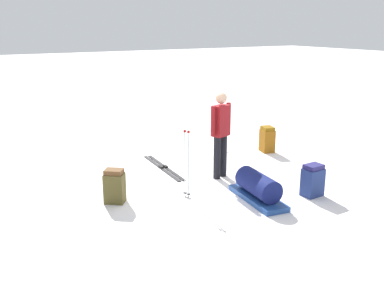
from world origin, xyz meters
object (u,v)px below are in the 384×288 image
at_px(backpack_large_dark, 267,139).
at_px(ski_poles_planted_near, 187,160).
at_px(backpack_bright, 313,181).
at_px(thermos_bottle, 223,145).
at_px(skier_standing, 221,131).
at_px(backpack_small_spare, 115,186).
at_px(gear_sled, 258,188).
at_px(ski_pair_near, 163,168).

height_order(backpack_large_dark, ski_poles_planted_near, ski_poles_planted_near).
xyz_separation_m(backpack_large_dark, backpack_bright, (2.59, -1.14, -0.02)).
bearing_deg(thermos_bottle, skier_standing, -36.22).
bearing_deg(skier_standing, backpack_small_spare, -86.07).
height_order(gear_sled, thermos_bottle, gear_sled).
bearing_deg(backpack_bright, ski_pair_near, -150.35).
relative_size(backpack_small_spare, ski_poles_planted_near, 0.49).
bearing_deg(gear_sled, skier_standing, 175.03).
distance_m(backpack_small_spare, thermos_bottle, 3.88).
relative_size(skier_standing, backpack_bright, 2.94).
bearing_deg(gear_sled, backpack_large_dark, 137.13).
height_order(skier_standing, gear_sled, skier_standing).
bearing_deg(backpack_large_dark, backpack_small_spare, -75.57).
height_order(backpack_small_spare, ski_poles_planted_near, ski_poles_planted_near).
bearing_deg(backpack_bright, thermos_bottle, 174.19).
xyz_separation_m(backpack_bright, backpack_small_spare, (-1.50, -3.12, 0.01)).
relative_size(backpack_bright, backpack_small_spare, 0.98).
bearing_deg(ski_poles_planted_near, skier_standing, 117.33).
height_order(ski_pair_near, ski_poles_planted_near, ski_poles_planted_near).
height_order(ski_pair_near, gear_sled, gear_sled).
height_order(skier_standing, ski_poles_planted_near, skier_standing).
xyz_separation_m(skier_standing, ski_pair_near, (-1.09, -0.71, -0.94)).
xyz_separation_m(skier_standing, ski_poles_planted_near, (0.56, -1.09, -0.28)).
height_order(backpack_large_dark, backpack_small_spare, backpack_large_dark).
relative_size(skier_standing, backpack_small_spare, 2.87).
bearing_deg(ski_poles_planted_near, gear_sled, 51.89).
relative_size(ski_pair_near, ski_poles_planted_near, 1.55).
relative_size(backpack_bright, thermos_bottle, 2.22).
distance_m(backpack_large_dark, gear_sled, 3.10).
relative_size(skier_standing, ski_poles_planted_near, 1.40).
relative_size(backpack_large_dark, ski_poles_planted_near, 0.50).
distance_m(skier_standing, gear_sled, 1.52).
distance_m(ski_pair_near, backpack_bright, 3.16).
xyz_separation_m(skier_standing, backpack_large_dark, (-0.94, 1.99, -0.66)).
relative_size(ski_pair_near, gear_sled, 1.37).
bearing_deg(backpack_small_spare, ski_pair_near, 128.52).
xyz_separation_m(skier_standing, backpack_bright, (1.65, 0.85, -0.67)).
distance_m(backpack_bright, thermos_bottle, 3.28).
height_order(ski_poles_planted_near, gear_sled, ski_poles_planted_near).
xyz_separation_m(ski_pair_near, ski_poles_planted_near, (1.65, -0.38, 0.66)).
distance_m(gear_sled, thermos_bottle, 3.21).
relative_size(backpack_large_dark, backpack_small_spare, 1.03).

